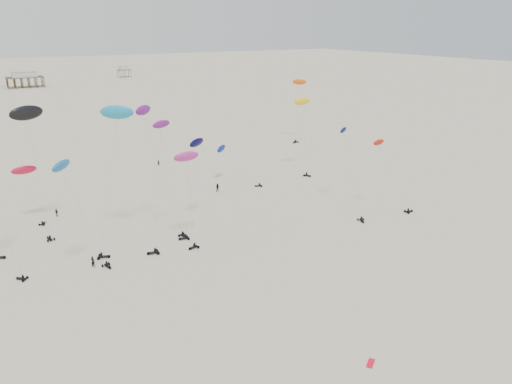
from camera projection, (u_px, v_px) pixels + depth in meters
ground_plane at (106, 128)px, 188.42m from camera, size 900.00×900.00×0.00m
pavilion_main at (25, 80)px, 304.74m from camera, size 21.00×13.00×9.80m
pavilion_small at (124, 72)px, 363.05m from camera, size 9.00×7.00×8.00m
rig_0 at (303, 116)px, 130.09m from camera, size 6.80×10.09×19.46m
rig_2 at (158, 173)px, 86.80m from camera, size 8.76×10.28×21.89m
rig_3 at (351, 169)px, 102.34m from camera, size 6.42×14.05×19.07m
rig_4 at (154, 144)px, 90.15m from camera, size 6.53×10.71×23.72m
rig_5 at (73, 191)px, 75.14m from camera, size 7.93×4.54×18.60m
rig_8 at (228, 155)px, 122.52m from camera, size 8.35×12.31×12.64m
rig_9 at (188, 175)px, 85.76m from camera, size 4.79×5.43×16.95m
rig_10 at (393, 173)px, 103.02m from camera, size 6.65×7.76×15.26m
rig_12 at (298, 98)px, 164.10m from camera, size 7.95×7.99×20.24m
rig_13 at (115, 133)px, 85.17m from camera, size 10.72×10.89×24.68m
rig_14 at (29, 126)px, 89.59m from camera, size 6.57×10.48×23.64m
rig_15 at (26, 177)px, 97.06m from camera, size 5.00×6.60×11.52m
rig_16 at (193, 167)px, 94.12m from camera, size 9.85×10.42×17.73m
spectator_0 at (93, 267)px, 80.74m from camera, size 0.95×0.97×2.21m
spectator_1 at (218, 192)px, 116.79m from camera, size 1.30×1.05×2.31m
spectator_2 at (57, 216)px, 101.91m from camera, size 1.25×0.90×1.90m
spectator_3 at (159, 166)px, 138.10m from camera, size 0.86×0.80×1.95m
grounded_kite_b at (371, 363)px, 57.82m from camera, size 1.87×1.63×0.07m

